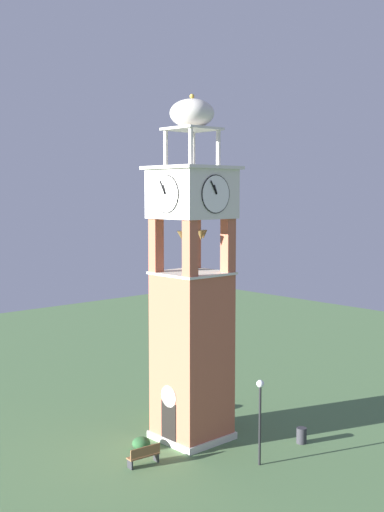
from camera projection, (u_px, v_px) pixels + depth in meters
The scene contains 8 objects.
ground at pixel (192, 438), 34.09m from camera, with size 80.00×80.00×0.00m, color #517547.
clock_tower at pixel (192, 303), 33.41m from camera, with size 3.74×3.74×17.60m.
park_bench at pixel (144, 455), 30.60m from camera, with size 0.61×1.64×0.95m.
lamp_post at pixel (260, 407), 30.44m from camera, with size 0.36×0.36×4.08m.
trash_bin at pixel (302, 435), 33.35m from camera, with size 0.52×0.52×0.80m, color #2D2D33.
shrub_near_entry at pixel (159, 408), 37.79m from camera, with size 0.83×0.83×0.68m, color #28562D.
shrub_left_of_tower at pixel (141, 443), 32.57m from camera, with size 0.91×0.91×0.61m, color #28562D.
shrub_behind_bench at pixel (181, 405), 37.77m from camera, with size 1.17×1.17×1.07m, color #28562D.
Camera 1 is at (24.45, -22.21, 12.69)m, focal length 45.98 mm.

